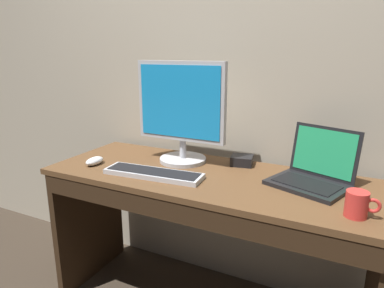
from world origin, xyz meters
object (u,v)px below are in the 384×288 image
(coffee_mug, at_px, (357,204))
(laptop_black, at_px, (313,174))
(wired_keyboard, at_px, (153,173))
(external_monitor, at_px, (181,111))
(computer_mouse, at_px, (95,161))
(external_drive_box, at_px, (242,160))

(coffee_mug, bearing_deg, laptop_black, 126.55)
(wired_keyboard, bearing_deg, coffee_mug, -2.06)
(external_monitor, relative_size, wired_keyboard, 1.08)
(external_monitor, distance_m, coffee_mug, 0.91)
(laptop_black, height_order, computer_mouse, laptop_black)
(external_monitor, height_order, external_drive_box, external_monitor)
(external_monitor, distance_m, computer_mouse, 0.52)
(external_monitor, relative_size, coffee_mug, 4.47)
(wired_keyboard, height_order, coffee_mug, coffee_mug)
(laptop_black, height_order, wired_keyboard, laptop_black)
(external_drive_box, bearing_deg, coffee_mug, -34.27)
(wired_keyboard, bearing_deg, laptop_black, 17.52)
(external_monitor, height_order, coffee_mug, external_monitor)
(external_drive_box, bearing_deg, computer_mouse, -154.04)
(external_drive_box, relative_size, coffee_mug, 0.93)
(coffee_mug, bearing_deg, wired_keyboard, 177.94)
(laptop_black, distance_m, external_monitor, 0.70)
(laptop_black, distance_m, wired_keyboard, 0.72)
(laptop_black, relative_size, coffee_mug, 3.26)
(coffee_mug, bearing_deg, computer_mouse, 178.20)
(laptop_black, height_order, external_monitor, external_monitor)
(wired_keyboard, relative_size, computer_mouse, 4.34)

